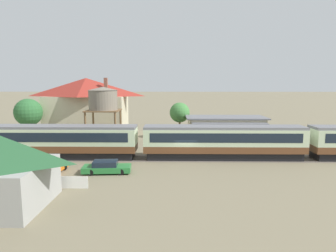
# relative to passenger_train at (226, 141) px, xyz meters

# --- Properties ---
(ground_plane) EXTENTS (600.00, 600.00, 0.00)m
(ground_plane) POSITION_rel_passenger_train_xyz_m (-4.82, -0.81, -2.18)
(ground_plane) COLOR #7A7056
(passenger_train) EXTENTS (58.61, 3.17, 3.92)m
(passenger_train) POSITION_rel_passenger_train_xyz_m (0.00, 0.00, 0.00)
(passenger_train) COLOR brown
(passenger_train) RESTS_ON ground_plane
(railway_track) EXTENTS (119.65, 3.60, 0.04)m
(railway_track) POSITION_rel_passenger_train_xyz_m (6.80, -0.00, -2.17)
(railway_track) COLOR #665B51
(railway_track) RESTS_ON ground_plane
(station_building) EXTENTS (11.74, 6.91, 3.99)m
(station_building) POSITION_rel_passenger_train_xyz_m (1.56, 9.42, -0.15)
(station_building) COLOR beige
(station_building) RESTS_ON ground_plane
(station_house_red_roof) EXTENTS (14.51, 7.64, 9.82)m
(station_house_red_roof) POSITION_rel_passenger_train_xyz_m (-21.32, 17.01, 2.90)
(station_house_red_roof) COLOR beige
(station_house_red_roof) RESTS_ON ground_plane
(water_tower) EXTENTS (4.71, 4.71, 8.40)m
(water_tower) POSITION_rel_passenger_train_xyz_m (-16.42, 8.42, 4.37)
(water_tower) COLOR brown
(water_tower) RESTS_ON ground_plane
(parked_car_green) EXTENTS (4.87, 2.21, 1.24)m
(parked_car_green) POSITION_rel_passenger_train_xyz_m (-12.88, -6.04, -1.59)
(parked_car_green) COLOR #287A38
(parked_car_green) RESTS_ON ground_plane
(parked_car_orange) EXTENTS (2.46, 4.28, 1.24)m
(parked_car_orange) POSITION_rel_passenger_train_xyz_m (-18.39, -6.41, -1.59)
(parked_car_orange) COLOR orange
(parked_car_orange) RESTS_ON ground_plane
(yard_tree_0) EXTENTS (3.23, 3.23, 5.85)m
(yard_tree_0) POSITION_rel_passenger_train_xyz_m (-5.19, 13.16, 2.04)
(yard_tree_0) COLOR brown
(yard_tree_0) RESTS_ON ground_plane
(yard_tree_1) EXTENTS (4.36, 4.36, 6.51)m
(yard_tree_1) POSITION_rel_passenger_train_xyz_m (-29.29, 12.11, 2.13)
(yard_tree_1) COLOR #4C3823
(yard_tree_1) RESTS_ON ground_plane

